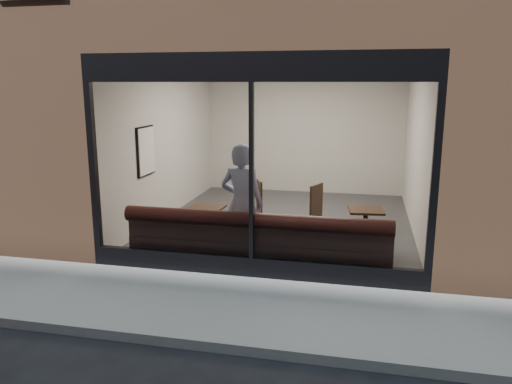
% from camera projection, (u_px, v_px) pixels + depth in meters
% --- Properties ---
extents(ground, '(120.00, 120.00, 0.00)m').
position_uv_depth(ground, '(209.00, 347.00, 5.38)').
color(ground, black).
rests_on(ground, ground).
extents(sidewalk_near, '(40.00, 2.00, 0.01)m').
position_uv_depth(sidewalk_near, '(233.00, 307.00, 6.33)').
color(sidewalk_near, gray).
rests_on(sidewalk_near, ground).
extents(kerb_near, '(40.00, 0.10, 0.12)m').
position_uv_depth(kerb_near, '(208.00, 344.00, 5.32)').
color(kerb_near, gray).
rests_on(kerb_near, ground).
extents(host_building_pier_left, '(2.50, 12.00, 3.20)m').
position_uv_depth(host_building_pier_left, '(166.00, 128.00, 13.45)').
color(host_building_pier_left, brown).
rests_on(host_building_pier_left, ground).
extents(host_building_pier_right, '(2.50, 12.00, 3.20)m').
position_uv_depth(host_building_pier_right, '(461.00, 134.00, 11.87)').
color(host_building_pier_right, brown).
rests_on(host_building_pier_right, ground).
extents(host_building_backfill, '(5.00, 6.00, 3.20)m').
position_uv_depth(host_building_backfill, '(316.00, 122.00, 15.52)').
color(host_building_backfill, brown).
rests_on(host_building_backfill, ground).
extents(cafe_floor, '(6.00, 6.00, 0.00)m').
position_uv_depth(cafe_floor, '(284.00, 222.00, 10.14)').
color(cafe_floor, '#2D2D30').
rests_on(cafe_floor, ground).
extents(cafe_ceiling, '(6.00, 6.00, 0.00)m').
position_uv_depth(cafe_ceiling, '(286.00, 61.00, 9.46)').
color(cafe_ceiling, white).
rests_on(cafe_ceiling, host_building_upper).
extents(cafe_wall_back, '(5.00, 0.00, 5.00)m').
position_uv_depth(cafe_wall_back, '(304.00, 131.00, 12.65)').
color(cafe_wall_back, beige).
rests_on(cafe_wall_back, ground).
extents(cafe_wall_left, '(0.00, 6.00, 6.00)m').
position_uv_depth(cafe_wall_left, '(167.00, 141.00, 10.33)').
color(cafe_wall_left, beige).
rests_on(cafe_wall_left, ground).
extents(cafe_wall_right, '(0.00, 6.00, 6.00)m').
position_uv_depth(cafe_wall_right, '(417.00, 148.00, 9.27)').
color(cafe_wall_right, beige).
rests_on(cafe_wall_right, ground).
extents(storefront_kick, '(5.00, 0.10, 0.30)m').
position_uv_depth(storefront_kick, '(252.00, 267.00, 7.30)').
color(storefront_kick, black).
rests_on(storefront_kick, ground).
extents(storefront_header, '(5.00, 0.10, 0.40)m').
position_uv_depth(storefront_header, '(251.00, 67.00, 6.69)').
color(storefront_header, black).
rests_on(storefront_header, host_building_upper).
extents(storefront_mullion, '(0.06, 0.10, 2.50)m').
position_uv_depth(storefront_mullion, '(252.00, 173.00, 7.00)').
color(storefront_mullion, black).
rests_on(storefront_mullion, storefront_kick).
extents(storefront_glass, '(4.80, 0.00, 4.80)m').
position_uv_depth(storefront_glass, '(251.00, 173.00, 6.97)').
color(storefront_glass, white).
rests_on(storefront_glass, storefront_kick).
extents(banquette, '(4.00, 0.55, 0.45)m').
position_uv_depth(banquette, '(258.00, 253.00, 7.66)').
color(banquette, '#371414').
rests_on(banquette, cafe_floor).
extents(person, '(0.73, 0.52, 1.89)m').
position_uv_depth(person, '(242.00, 204.00, 7.76)').
color(person, '#9DAAD3').
rests_on(person, cafe_floor).
extents(cafe_table_left, '(0.59, 0.59, 0.04)m').
position_uv_depth(cafe_table_left, '(206.00, 208.00, 8.33)').
color(cafe_table_left, black).
rests_on(cafe_table_left, cafe_floor).
extents(cafe_table_right, '(0.62, 0.62, 0.04)m').
position_uv_depth(cafe_table_right, '(366.00, 210.00, 8.20)').
color(cafe_table_right, black).
rests_on(cafe_table_right, cafe_floor).
extents(cafe_chair_left, '(0.50, 0.50, 0.04)m').
position_uv_depth(cafe_chair_left, '(250.00, 216.00, 9.71)').
color(cafe_chair_left, black).
rests_on(cafe_chair_left, cafe_floor).
extents(cafe_chair_right, '(0.57, 0.57, 0.04)m').
position_uv_depth(cafe_chair_right, '(307.00, 220.00, 9.49)').
color(cafe_chair_right, black).
rests_on(cafe_chair_right, cafe_floor).
extents(wall_poster, '(0.02, 0.65, 0.87)m').
position_uv_depth(wall_poster, '(147.00, 151.00, 9.31)').
color(wall_poster, white).
rests_on(wall_poster, cafe_wall_left).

